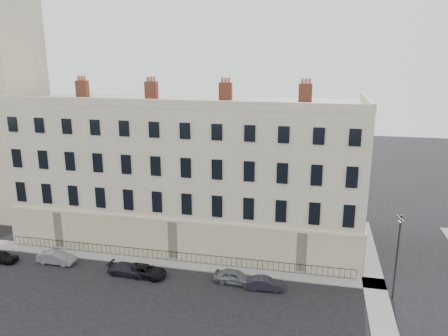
{
  "coord_description": "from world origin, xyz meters",
  "views": [
    {
      "loc": [
        7.39,
        -31.82,
        19.96
      ],
      "look_at": [
        -1.72,
        10.0,
        8.58
      ],
      "focal_mm": 35.0,
      "sensor_mm": 36.0,
      "label": 1
    }
  ],
  "objects_px": {
    "car_f": "(265,284)",
    "streetlamp": "(397,254)",
    "car_d": "(146,271)",
    "car_a": "(0,256)",
    "car_c": "(128,269)",
    "car_e": "(235,277)",
    "car_b": "(56,257)"
  },
  "relations": [
    {
      "from": "car_a",
      "to": "car_f",
      "type": "xyz_separation_m",
      "value": [
        26.04,
        0.4,
        -0.03
      ]
    },
    {
      "from": "car_f",
      "to": "streetlamp",
      "type": "distance_m",
      "value": 11.19
    },
    {
      "from": "car_d",
      "to": "car_f",
      "type": "relative_size",
      "value": 1.16
    },
    {
      "from": "car_b",
      "to": "car_d",
      "type": "xyz_separation_m",
      "value": [
        9.53,
        -0.56,
        -0.08
      ]
    },
    {
      "from": "car_c",
      "to": "car_a",
      "type": "bearing_deg",
      "value": 94.73
    },
    {
      "from": "car_e",
      "to": "car_f",
      "type": "bearing_deg",
      "value": -95.8
    },
    {
      "from": "car_b",
      "to": "car_e",
      "type": "xyz_separation_m",
      "value": [
        17.7,
        -0.02,
        0.01
      ]
    },
    {
      "from": "car_a",
      "to": "car_e",
      "type": "xyz_separation_m",
      "value": [
        23.25,
        0.89,
        0.05
      ]
    },
    {
      "from": "car_a",
      "to": "car_f",
      "type": "relative_size",
      "value": 1.02
    },
    {
      "from": "car_b",
      "to": "car_d",
      "type": "bearing_deg",
      "value": -92.38
    },
    {
      "from": "car_a",
      "to": "car_b",
      "type": "relative_size",
      "value": 0.91
    },
    {
      "from": "car_a",
      "to": "car_b",
      "type": "height_order",
      "value": "car_b"
    },
    {
      "from": "car_b",
      "to": "car_f",
      "type": "height_order",
      "value": "car_b"
    },
    {
      "from": "car_c",
      "to": "car_e",
      "type": "xyz_separation_m",
      "value": [
        9.94,
        0.61,
        0.08
      ]
    },
    {
      "from": "car_b",
      "to": "car_d",
      "type": "relative_size",
      "value": 0.97
    },
    {
      "from": "car_a",
      "to": "car_d",
      "type": "height_order",
      "value": "car_a"
    },
    {
      "from": "car_b",
      "to": "streetlamp",
      "type": "height_order",
      "value": "streetlamp"
    },
    {
      "from": "car_a",
      "to": "car_d",
      "type": "bearing_deg",
      "value": -91.83
    },
    {
      "from": "car_a",
      "to": "car_e",
      "type": "relative_size",
      "value": 0.92
    },
    {
      "from": "car_a",
      "to": "streetlamp",
      "type": "xyz_separation_m",
      "value": [
        36.61,
        1.17,
        3.54
      ]
    },
    {
      "from": "car_d",
      "to": "streetlamp",
      "type": "distance_m",
      "value": 21.86
    },
    {
      "from": "streetlamp",
      "to": "car_a",
      "type": "bearing_deg",
      "value": 167.91
    },
    {
      "from": "car_c",
      "to": "car_e",
      "type": "bearing_deg",
      "value": -82.96
    },
    {
      "from": "car_a",
      "to": "car_c",
      "type": "height_order",
      "value": "car_a"
    },
    {
      "from": "car_f",
      "to": "streetlamp",
      "type": "relative_size",
      "value": 0.45
    },
    {
      "from": "car_d",
      "to": "car_a",
      "type": "bearing_deg",
      "value": 97.86
    },
    {
      "from": "car_b",
      "to": "car_e",
      "type": "distance_m",
      "value": 17.7
    },
    {
      "from": "car_b",
      "to": "streetlamp",
      "type": "relative_size",
      "value": 0.5
    },
    {
      "from": "car_a",
      "to": "car_c",
      "type": "xyz_separation_m",
      "value": [
        13.3,
        0.28,
        -0.03
      ]
    },
    {
      "from": "car_e",
      "to": "car_c",
      "type": "bearing_deg",
      "value": 97.65
    },
    {
      "from": "car_b",
      "to": "car_c",
      "type": "relative_size",
      "value": 0.99
    },
    {
      "from": "car_a",
      "to": "car_c",
      "type": "distance_m",
      "value": 13.3
    }
  ]
}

